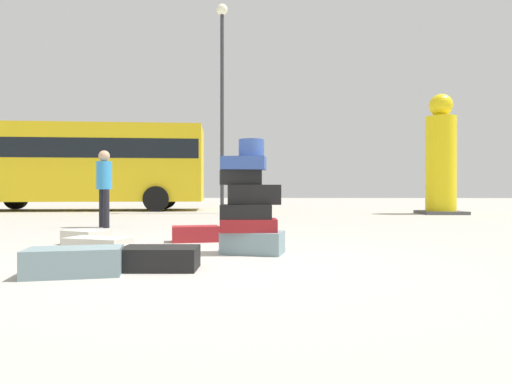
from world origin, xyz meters
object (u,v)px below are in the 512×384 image
Objects in this scene: suitcase_maroon_right_side at (195,234)px; suitcase_cream_foreground_near at (98,246)px; person_bearded_onlooker at (104,182)px; parked_bus at (82,162)px; suitcase_cream_left_side at (86,237)px; suitcase_black_behind_tower at (160,258)px; suitcase_slate_white_trunk at (74,262)px; yellow_dummy_statue at (441,161)px; lamp_post at (222,79)px; suitcase_tower at (249,207)px.

suitcase_cream_foreground_near is at bearing -137.18° from suitcase_maroon_right_side.
parked_bus is at bearing 164.61° from person_bearded_onlooker.
suitcase_maroon_right_side is 1.49m from suitcase_cream_left_side.
suitcase_black_behind_tower is 0.89× the size of suitcase_slate_white_trunk.
yellow_dummy_statue is 0.41× the size of parked_bus.
suitcase_cream_left_side is 0.35× the size of person_bearded_onlooker.
suitcase_maroon_right_side is 2.59m from suitcase_slate_white_trunk.
suitcase_slate_white_trunk is 12.50m from yellow_dummy_statue.
suitcase_maroon_right_side is at bearing 1.91° from person_bearded_onlooker.
lamp_post is at bearing 80.05° from suitcase_maroon_right_side.
suitcase_tower is at bearing -67.57° from suitcase_maroon_right_side.
suitcase_maroon_right_side is at bearing 38.19° from suitcase_cream_left_side.
yellow_dummy_statue is (7.10, 10.17, 1.57)m from suitcase_slate_white_trunk.
suitcase_cream_left_side is at bearing -179.79° from suitcase_maroon_right_side.
yellow_dummy_statue is (6.49, 7.66, 1.57)m from suitcase_maroon_right_side.
suitcase_cream_left_side is 2.89m from person_bearded_onlooker.
suitcase_slate_white_trunk is 1.47× the size of suitcase_cream_left_side.
suitcase_tower is at bearing -81.56° from lamp_post.
lamp_post is (-0.54, 9.99, 4.27)m from suitcase_black_behind_tower.
suitcase_cream_foreground_near is 0.19× the size of yellow_dummy_statue.
suitcase_cream_foreground_near is 1.32× the size of suitcase_cream_left_side.
person_bearded_onlooker is at bearing -69.86° from parked_bus.
suitcase_slate_white_trunk is (0.27, -1.18, 0.02)m from suitcase_cream_foreground_near.
suitcase_cream_foreground_near is 0.10× the size of lamp_post.
suitcase_cream_foreground_near is at bearing -173.99° from suitcase_tower.
yellow_dummy_statue is at bearing 41.09° from suitcase_slate_white_trunk.
suitcase_tower is 1.91× the size of suitcase_black_behind_tower.
suitcase_cream_left_side is 0.06× the size of parked_bus.
suitcase_slate_white_trunk is at bearing -124.93° from yellow_dummy_statue.
lamp_post is (-1.33, 8.94, 3.84)m from suitcase_tower.
suitcase_maroon_right_side reaches higher than suitcase_cream_left_side.
suitcase_cream_left_side is at bearing 127.20° from suitcase_black_behind_tower.
parked_bus reaches higher than person_bearded_onlooker.
person_bearded_onlooker is (-1.62, 4.82, 0.80)m from suitcase_slate_white_trunk.
suitcase_maroon_right_side is (0.89, 1.34, 0.01)m from suitcase_cream_foreground_near.
suitcase_cream_left_side is at bearing -96.72° from lamp_post.
suitcase_tower is 1.49m from suitcase_maroon_right_side.
lamp_post is (0.40, 9.12, 4.27)m from suitcase_cream_foreground_near.
suitcase_cream_left_side is at bearing -25.64° from person_bearded_onlooker.
suitcase_maroon_right_side is (-0.84, 1.16, -0.43)m from suitcase_tower.
suitcase_tower is 1.79m from suitcase_cream_foreground_near.
suitcase_slate_white_trunk is 11.14m from lamp_post.
person_bearded_onlooker reaches higher than suitcase_slate_white_trunk.
suitcase_cream_foreground_near is 1.01× the size of suitcase_black_behind_tower.
suitcase_tower is 1.90× the size of suitcase_cream_foreground_near.
suitcase_tower is 0.14× the size of parked_bus.
suitcase_cream_foreground_near is at bearing -36.14° from suitcase_cream_left_side.
suitcase_tower is 1.69× the size of suitcase_slate_white_trunk.
suitcase_cream_left_side is 0.08× the size of lamp_post.
yellow_dummy_statue reaches higher than suitcase_tower.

